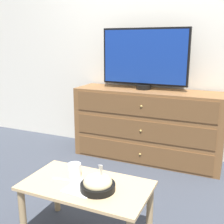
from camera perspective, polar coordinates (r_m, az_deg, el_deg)
The scene contains 9 objects.
ground_plane at distance 3.43m, azimuth 9.30°, elevation -7.88°, with size 12.00×12.00×0.00m, color #383D47.
wall_back at distance 3.21m, azimuth 10.36°, elevation 14.34°, with size 12.00×0.05×2.60m.
dresser at distance 3.10m, azimuth 7.14°, elevation -2.65°, with size 1.59×0.46×0.77m.
tv at distance 3.03m, azimuth 6.61°, elevation 10.82°, with size 0.93×0.16×0.64m.
coffee_table at distance 1.88m, azimuth -5.20°, elevation -16.16°, with size 0.81×0.45×0.39m.
takeout_bowl at distance 1.76m, azimuth -2.92°, elevation -14.41°, with size 0.22×0.22×0.19m.
drink_cup at distance 1.94m, azimuth -7.62°, elevation -11.74°, with size 0.09×0.09×0.09m.
napkin at distance 1.80m, azimuth -6.15°, elevation -15.07°, with size 0.20×0.20×0.00m.
knife at distance 1.91m, azimuth -9.34°, elevation -13.45°, with size 0.18×0.04×0.01m.
Camera 1 is at (0.77, -3.09, 1.27)m, focal length 45.00 mm.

